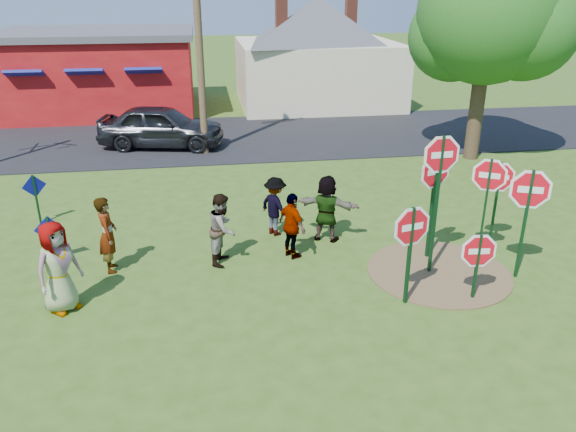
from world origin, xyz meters
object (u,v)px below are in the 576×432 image
(person_a, at_px, (58,267))
(utility_pole, at_px, (198,30))
(stop_sign_c, at_px, (488,187))
(suv, at_px, (161,126))
(stop_sign_a, at_px, (411,235))
(stop_sign_d, at_px, (498,184))
(person_b, at_px, (108,234))
(stop_sign_b, at_px, (440,170))
(leafy_tree, at_px, (491,20))

(person_a, relative_size, utility_pole, 0.22)
(stop_sign_c, bearing_deg, person_a, -146.90)
(suv, bearing_deg, stop_sign_a, -144.87)
(stop_sign_d, bearing_deg, person_a, -160.24)
(stop_sign_a, bearing_deg, stop_sign_c, 17.94)
(person_a, bearing_deg, utility_pole, 27.04)
(person_b, relative_size, utility_pole, 0.21)
(person_a, xyz_separation_m, utility_pole, (3.00, 10.66, 3.53))
(stop_sign_d, height_order, suv, stop_sign_d)
(stop_sign_b, bearing_deg, stop_sign_a, -134.61)
(stop_sign_d, distance_m, utility_pole, 11.86)
(suv, bearing_deg, stop_sign_b, -138.87)
(person_a, bearing_deg, stop_sign_b, -44.55)
(stop_sign_a, bearing_deg, stop_sign_b, 35.49)
(stop_sign_c, bearing_deg, stop_sign_b, -138.92)
(person_b, bearing_deg, stop_sign_b, -107.82)
(stop_sign_d, xyz_separation_m, person_b, (-9.04, 0.24, -0.78))
(person_b, bearing_deg, stop_sign_c, -104.50)
(stop_sign_a, height_order, stop_sign_c, stop_sign_c)
(stop_sign_a, relative_size, stop_sign_b, 0.68)
(stop_sign_a, distance_m, stop_sign_b, 1.77)
(stop_sign_b, relative_size, person_a, 1.75)
(stop_sign_b, relative_size, person_b, 1.87)
(stop_sign_b, distance_m, person_b, 7.37)
(stop_sign_c, relative_size, stop_sign_d, 1.14)
(stop_sign_c, bearing_deg, stop_sign_a, -118.60)
(stop_sign_a, xyz_separation_m, person_b, (-6.12, 2.36, -0.64))
(person_b, xyz_separation_m, suv, (0.64, 10.18, -0.03))
(utility_pole, bearing_deg, stop_sign_b, -64.87)
(stop_sign_d, bearing_deg, stop_sign_c, -121.18)
(suv, relative_size, utility_pole, 0.56)
(stop_sign_a, bearing_deg, suv, 99.19)
(utility_pole, height_order, leafy_tree, utility_pole)
(stop_sign_a, height_order, person_a, stop_sign_a)
(leafy_tree, bearing_deg, stop_sign_b, -121.47)
(stop_sign_b, xyz_separation_m, person_a, (-7.82, -0.37, -1.47))
(stop_sign_b, distance_m, utility_pole, 11.55)
(suv, xyz_separation_m, leafy_tree, (11.49, -3.17, 4.00))
(leafy_tree, bearing_deg, person_a, -146.26)
(person_a, xyz_separation_m, leafy_tree, (12.84, 8.58, 3.91))
(stop_sign_a, distance_m, suv, 13.70)
(person_b, xyz_separation_m, leafy_tree, (12.13, 7.01, 3.98))
(stop_sign_d, bearing_deg, suv, 140.89)
(stop_sign_d, xyz_separation_m, person_a, (-9.76, -1.33, -0.72))
(stop_sign_b, height_order, person_a, stop_sign_b)
(stop_sign_c, distance_m, person_a, 9.19)
(stop_sign_d, bearing_deg, leafy_tree, 78.93)
(utility_pole, bearing_deg, stop_sign_c, -58.55)
(person_b, bearing_deg, utility_pole, -22.32)
(person_b, distance_m, leafy_tree, 14.56)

